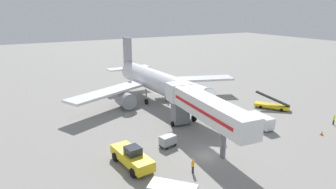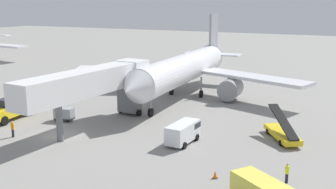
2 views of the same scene
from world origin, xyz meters
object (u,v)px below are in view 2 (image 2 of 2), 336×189
at_px(belt_loader_truck, 282,132).
at_px(ground_crew_worker_foreground, 13,129).
at_px(baggage_cart_mid_center, 64,114).
at_px(service_van_mid_right, 183,131).
at_px(safety_cone_alpha, 215,175).
at_px(pushback_tug, 9,110).
at_px(ground_crew_worker_midground, 287,173).
at_px(jet_bridge, 95,83).
at_px(airplane_at_gate, 185,69).

xyz_separation_m(belt_loader_truck, ground_crew_worker_foreground, (-25.80, -11.68, 0.19)).
bearing_deg(baggage_cart_mid_center, belt_loader_truck, 9.89).
relative_size(belt_loader_truck, service_van_mid_right, 1.34).
bearing_deg(safety_cone_alpha, service_van_mid_right, 130.50).
height_order(pushback_tug, ground_crew_worker_midground, pushback_tug).
xyz_separation_m(ground_crew_worker_foreground, ground_crew_worker_midground, (28.22, 1.03, -0.07)).
bearing_deg(pushback_tug, jet_bridge, 9.69).
relative_size(airplane_at_gate, baggage_cart_mid_center, 15.43).
xyz_separation_m(airplane_at_gate, belt_loader_truck, (17.04, -13.76, -3.42)).
xyz_separation_m(jet_bridge, pushback_tug, (-11.34, -1.94, -3.91)).
bearing_deg(service_van_mid_right, airplane_at_gate, 113.15).
distance_m(belt_loader_truck, ground_crew_worker_midground, 10.91).
relative_size(pushback_tug, ground_crew_worker_midground, 4.39).
height_order(pushback_tug, service_van_mid_right, pushback_tug).
distance_m(airplane_at_gate, pushback_tug, 25.23).
distance_m(service_van_mid_right, ground_crew_worker_foreground, 18.08).
bearing_deg(ground_crew_worker_foreground, belt_loader_truck, 24.35).
height_order(ground_crew_worker_foreground, safety_cone_alpha, ground_crew_worker_foreground).
bearing_deg(baggage_cart_mid_center, service_van_mid_right, -3.77).
relative_size(jet_bridge, safety_cone_alpha, 30.50).
relative_size(airplane_at_gate, jet_bridge, 1.90).
bearing_deg(safety_cone_alpha, ground_crew_worker_foreground, 178.49).
height_order(jet_bridge, service_van_mid_right, jet_bridge).
distance_m(belt_loader_truck, ground_crew_worker_foreground, 28.32).
bearing_deg(pushback_tug, ground_crew_worker_foreground, -41.32).
bearing_deg(baggage_cart_mid_center, airplane_at_gate, 66.34).
bearing_deg(ground_crew_worker_midground, jet_bridge, 165.64).
bearing_deg(jet_bridge, baggage_cart_mid_center, 173.63).
height_order(airplane_at_gate, ground_crew_worker_foreground, airplane_at_gate).
bearing_deg(ground_crew_worker_midground, safety_cone_alpha, -163.13).
xyz_separation_m(service_van_mid_right, ground_crew_worker_foreground, (-16.96, -6.26, -0.25)).
xyz_separation_m(pushback_tug, ground_crew_worker_foreground, (5.48, -4.82, -0.27)).
height_order(service_van_mid_right, ground_crew_worker_midground, service_van_mid_right).
height_order(service_van_mid_right, baggage_cart_mid_center, service_van_mid_right).
bearing_deg(airplane_at_gate, jet_bridge, -98.83).
height_order(jet_bridge, pushback_tug, jet_bridge).
bearing_deg(safety_cone_alpha, belt_loader_truck, 76.37).
bearing_deg(ground_crew_worker_foreground, jet_bridge, 49.07).
distance_m(belt_loader_truck, service_van_mid_right, 10.38).
relative_size(ground_crew_worker_foreground, ground_crew_worker_midground, 1.08).
height_order(baggage_cart_mid_center, ground_crew_worker_foreground, ground_crew_worker_foreground).
distance_m(baggage_cart_mid_center, ground_crew_worker_foreground, 7.37).
relative_size(jet_bridge, service_van_mid_right, 4.14).
xyz_separation_m(service_van_mid_right, baggage_cart_mid_center, (-16.13, 1.06, -0.32)).
bearing_deg(jet_bridge, pushback_tug, -170.31).
relative_size(belt_loader_truck, ground_crew_worker_foreground, 3.53).
bearing_deg(belt_loader_truck, ground_crew_worker_foreground, -155.65).
height_order(pushback_tug, belt_loader_truck, belt_loader_truck).
bearing_deg(ground_crew_worker_midground, airplane_at_gate, 128.58).
distance_m(pushback_tug, baggage_cart_mid_center, 6.79).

